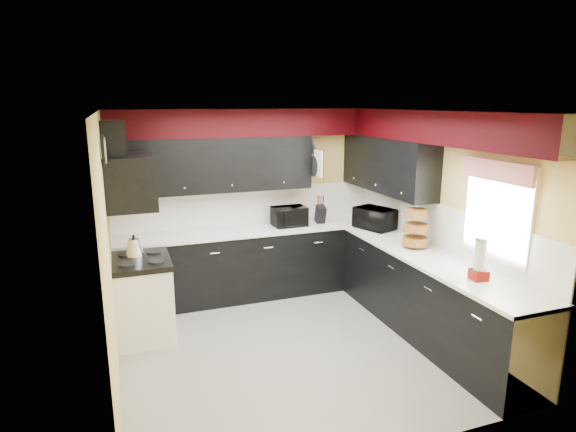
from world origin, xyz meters
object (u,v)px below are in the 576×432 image
object	(u,v)px
kettle	(134,247)
toaster_oven	(290,216)
utensil_crock	(320,217)
knife_block	(320,215)
microwave	(375,218)

from	to	relation	value
kettle	toaster_oven	bearing A→B (deg)	15.72
utensil_crock	knife_block	world-z (taller)	knife_block
kettle	utensil_crock	bearing A→B (deg)	14.08
knife_block	toaster_oven	bearing A→B (deg)	-177.29
microwave	kettle	size ratio (longest dim) A/B	2.44
kettle	microwave	bearing A→B (deg)	0.85
toaster_oven	knife_block	bearing A→B (deg)	-2.99
microwave	knife_block	size ratio (longest dim) A/B	2.07
microwave	knife_block	distance (m)	0.77
knife_block	microwave	bearing A→B (deg)	-39.00
toaster_oven	kettle	world-z (taller)	toaster_oven
microwave	kettle	bearing A→B (deg)	70.20
toaster_oven	utensil_crock	distance (m)	0.49
microwave	toaster_oven	bearing A→B (deg)	41.62
toaster_oven	utensil_crock	bearing A→B (deg)	5.18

